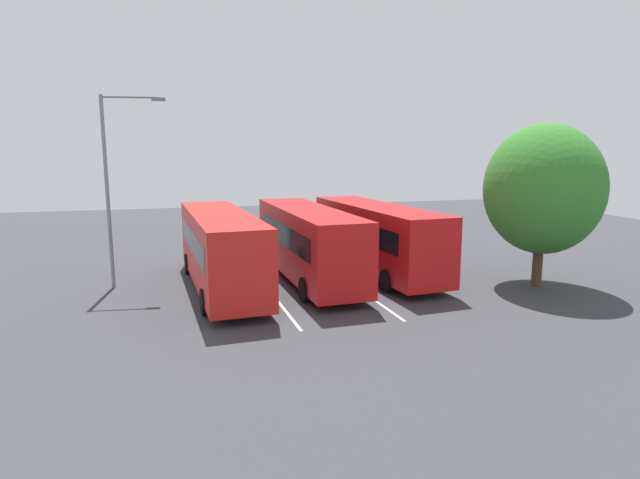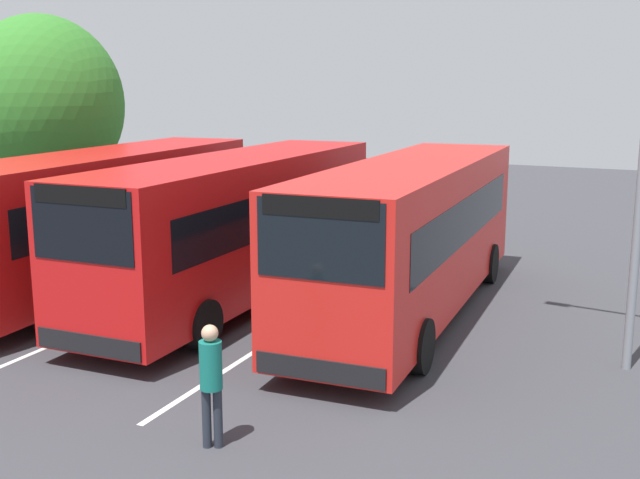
{
  "view_description": "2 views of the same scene",
  "coord_description": "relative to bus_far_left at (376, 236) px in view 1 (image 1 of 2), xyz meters",
  "views": [
    {
      "loc": [
        -23.28,
        5.58,
        6.09
      ],
      "look_at": [
        1.38,
        -1.16,
        1.67
      ],
      "focal_mm": 29.38,
      "sensor_mm": 36.0,
      "label": 1
    },
    {
      "loc": [
        15.34,
        9.31,
        5.07
      ],
      "look_at": [
        -0.95,
        1.4,
        1.39
      ],
      "focal_mm": 43.56,
      "sensor_mm": 36.0,
      "label": 2
    }
  ],
  "objects": [
    {
      "name": "street_lamp",
      "position": [
        0.34,
        12.07,
        2.96
      ],
      "size": [
        0.49,
        2.7,
        8.37
      ],
      "rotation": [
        0.0,
        0.0,
        -1.69
      ],
      "color": "gray",
      "rests_on": "ground"
    },
    {
      "name": "pedestrian",
      "position": [
        6.21,
        7.32,
        -0.78
      ],
      "size": [
        0.43,
        0.43,
        1.81
      ],
      "rotation": [
        0.0,
        0.0,
        3.6
      ],
      "color": "#232833",
      "rests_on": "ground"
    },
    {
      "name": "bus_far_left",
      "position": [
        0.0,
        0.0,
        0.0
      ],
      "size": [
        10.93,
        3.33,
        3.38
      ],
      "rotation": [
        0.0,
        0.0,
        0.09
      ],
      "color": "red",
      "rests_on": "ground"
    },
    {
      "name": "bus_center_right",
      "position": [
        -1.13,
        7.68,
        0.0
      ],
      "size": [
        10.9,
        3.1,
        3.38
      ],
      "rotation": [
        0.0,
        0.0,
        0.06
      ],
      "color": "red",
      "rests_on": "ground"
    },
    {
      "name": "bus_center_left",
      "position": [
        -0.5,
        3.6,
        0.0
      ],
      "size": [
        10.86,
        2.91,
        3.38
      ],
      "rotation": [
        0.0,
        0.0,
        0.04
      ],
      "color": "red",
      "rests_on": "ground"
    },
    {
      "name": "ground_plane",
      "position": [
        -0.63,
        3.82,
        -1.86
      ],
      "size": [
        67.17,
        67.17,
        0.0
      ],
      "primitive_type": "plane",
      "color": "#38383D"
    },
    {
      "name": "depot_tree",
      "position": [
        -4.34,
        -6.09,
        2.5
      ],
      "size": [
        5.43,
        4.89,
        7.22
      ],
      "color": "#4C3823",
      "rests_on": "ground"
    },
    {
      "name": "lane_stripe_inner_left",
      "position": [
        -0.63,
        5.74,
        -1.85
      ],
      "size": [
        13.49,
        0.52,
        0.01
      ],
      "primitive_type": "cube",
      "rotation": [
        0.0,
        0.0,
        0.03
      ],
      "color": "silver",
      "rests_on": "ground"
    },
    {
      "name": "lane_stripe_outer_left",
      "position": [
        -0.63,
        1.91,
        -1.85
      ],
      "size": [
        13.49,
        0.52,
        0.01
      ],
      "primitive_type": "cube",
      "rotation": [
        0.0,
        0.0,
        0.03
      ],
      "color": "silver",
      "rests_on": "ground"
    }
  ]
}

